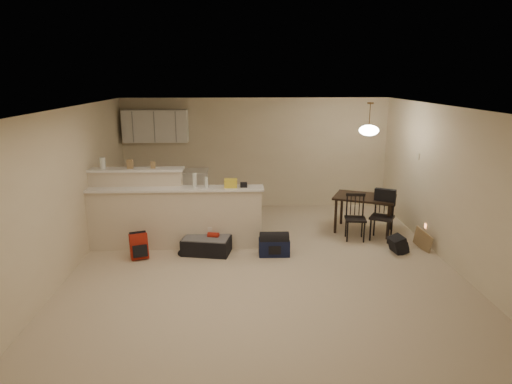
{
  "coord_description": "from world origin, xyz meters",
  "views": [
    {
      "loc": [
        -0.39,
        -6.79,
        2.95
      ],
      "look_at": [
        -0.1,
        0.7,
        1.05
      ],
      "focal_mm": 32.0,
      "sensor_mm": 36.0,
      "label": 1
    }
  ],
  "objects_px": {
    "black_daypack": "(398,245)",
    "dining_chair_far": "(382,216)",
    "red_backpack": "(139,246)",
    "pendant_lamp": "(369,130)",
    "dining_table": "(365,201)",
    "dining_chair_near": "(355,218)",
    "navy_duffel": "(274,247)",
    "suitcase": "(207,245)"
  },
  "relations": [
    {
      "from": "red_backpack",
      "to": "navy_duffel",
      "type": "bearing_deg",
      "value": -18.88
    },
    {
      "from": "dining_chair_near",
      "to": "black_daypack",
      "type": "xyz_separation_m",
      "value": [
        0.59,
        -0.66,
        -0.29
      ]
    },
    {
      "from": "red_backpack",
      "to": "dining_chair_far",
      "type": "bearing_deg",
      "value": -10.51
    },
    {
      "from": "pendant_lamp",
      "to": "suitcase",
      "type": "distance_m",
      "value": 3.67
    },
    {
      "from": "suitcase",
      "to": "black_daypack",
      "type": "height_order",
      "value": "black_daypack"
    },
    {
      "from": "suitcase",
      "to": "red_backpack",
      "type": "distance_m",
      "value": 1.13
    },
    {
      "from": "pendant_lamp",
      "to": "red_backpack",
      "type": "height_order",
      "value": "pendant_lamp"
    },
    {
      "from": "red_backpack",
      "to": "black_daypack",
      "type": "height_order",
      "value": "red_backpack"
    },
    {
      "from": "dining_chair_far",
      "to": "suitcase",
      "type": "xyz_separation_m",
      "value": [
        -3.2,
        -0.53,
        -0.32
      ]
    },
    {
      "from": "suitcase",
      "to": "dining_table",
      "type": "bearing_deg",
      "value": 29.63
    },
    {
      "from": "red_backpack",
      "to": "black_daypack",
      "type": "xyz_separation_m",
      "value": [
        4.41,
        0.1,
        -0.08
      ]
    },
    {
      "from": "red_backpack",
      "to": "pendant_lamp",
      "type": "bearing_deg",
      "value": -3.61
    },
    {
      "from": "black_daypack",
      "to": "dining_table",
      "type": "bearing_deg",
      "value": 6.98
    },
    {
      "from": "black_daypack",
      "to": "dining_chair_far",
      "type": "bearing_deg",
      "value": 1.12
    },
    {
      "from": "dining_chair_far",
      "to": "dining_table",
      "type": "bearing_deg",
      "value": 141.68
    },
    {
      "from": "dining_chair_far",
      "to": "suitcase",
      "type": "bearing_deg",
      "value": -141.2
    },
    {
      "from": "pendant_lamp",
      "to": "navy_duffel",
      "type": "bearing_deg",
      "value": -147.62
    },
    {
      "from": "navy_duffel",
      "to": "suitcase",
      "type": "bearing_deg",
      "value": 172.93
    },
    {
      "from": "red_backpack",
      "to": "navy_duffel",
      "type": "relative_size",
      "value": 0.83
    },
    {
      "from": "dining_chair_near",
      "to": "dining_chair_far",
      "type": "relative_size",
      "value": 0.93
    },
    {
      "from": "pendant_lamp",
      "to": "suitcase",
      "type": "bearing_deg",
      "value": -161.23
    },
    {
      "from": "dining_table",
      "to": "pendant_lamp",
      "type": "xyz_separation_m",
      "value": [
        -0.0,
        -0.0,
        1.37
      ]
    },
    {
      "from": "dining_table",
      "to": "suitcase",
      "type": "xyz_separation_m",
      "value": [
        -3.0,
        -1.02,
        -0.49
      ]
    },
    {
      "from": "dining_table",
      "to": "navy_duffel",
      "type": "bearing_deg",
      "value": -124.07
    },
    {
      "from": "suitcase",
      "to": "red_backpack",
      "type": "xyz_separation_m",
      "value": [
        -1.11,
        -0.2,
        0.08
      ]
    },
    {
      "from": "dining_chair_far",
      "to": "black_daypack",
      "type": "bearing_deg",
      "value": -51.34
    },
    {
      "from": "red_backpack",
      "to": "black_daypack",
      "type": "distance_m",
      "value": 4.41
    },
    {
      "from": "red_backpack",
      "to": "dining_table",
      "type": "bearing_deg",
      "value": -3.61
    },
    {
      "from": "dining_chair_near",
      "to": "navy_duffel",
      "type": "bearing_deg",
      "value": -148.15
    },
    {
      "from": "suitcase",
      "to": "navy_duffel",
      "type": "bearing_deg",
      "value": 3.38
    },
    {
      "from": "navy_duffel",
      "to": "dining_chair_far",
      "type": "bearing_deg",
      "value": 18.85
    },
    {
      "from": "dining_chair_far",
      "to": "black_daypack",
      "type": "relative_size",
      "value": 2.93
    },
    {
      "from": "dining_chair_far",
      "to": "navy_duffel",
      "type": "xyz_separation_m",
      "value": [
        -2.04,
        -0.68,
        -0.32
      ]
    },
    {
      "from": "pendant_lamp",
      "to": "suitcase",
      "type": "xyz_separation_m",
      "value": [
        -3.0,
        -1.02,
        -1.85
      ]
    },
    {
      "from": "black_daypack",
      "to": "pendant_lamp",
      "type": "bearing_deg",
      "value": 6.98
    },
    {
      "from": "dining_table",
      "to": "red_backpack",
      "type": "xyz_separation_m",
      "value": [
        -4.11,
        -1.22,
        -0.41
      ]
    },
    {
      "from": "dining_table",
      "to": "pendant_lamp",
      "type": "distance_m",
      "value": 1.37
    },
    {
      "from": "pendant_lamp",
      "to": "navy_duffel",
      "type": "relative_size",
      "value": 1.2
    },
    {
      "from": "pendant_lamp",
      "to": "dining_chair_near",
      "type": "bearing_deg",
      "value": -121.59
    },
    {
      "from": "red_backpack",
      "to": "black_daypack",
      "type": "bearing_deg",
      "value": -18.89
    },
    {
      "from": "dining_table",
      "to": "black_daypack",
      "type": "relative_size",
      "value": 4.29
    },
    {
      "from": "dining_chair_far",
      "to": "suitcase",
      "type": "height_order",
      "value": "dining_chair_far"
    }
  ]
}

